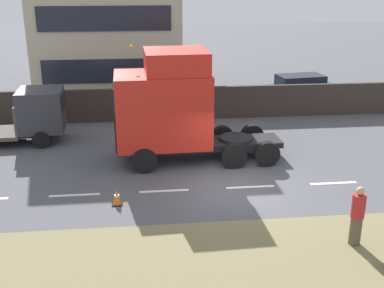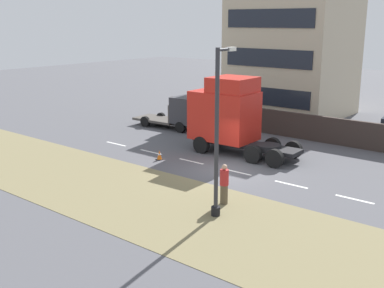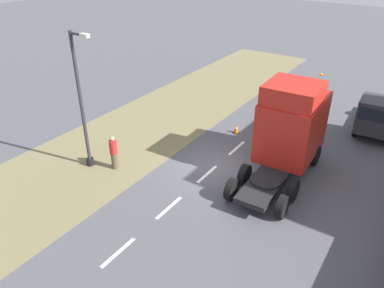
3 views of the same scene
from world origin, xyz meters
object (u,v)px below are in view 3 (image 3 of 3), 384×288
(flatbed_truck, at_px, (377,116))
(traffic_cone_lead, at_px, (236,129))
(lorry_cab, at_px, (290,127))
(lamp_post, at_px, (83,111))
(pedestrian, at_px, (114,153))

(flatbed_truck, bearing_deg, traffic_cone_lead, 27.88)
(lorry_cab, relative_size, lamp_post, 1.02)
(pedestrian, xyz_separation_m, traffic_cone_lead, (3.32, 6.98, -0.62))
(pedestrian, bearing_deg, lorry_cab, 34.09)
(lorry_cab, xyz_separation_m, lamp_post, (-8.47, -5.41, 0.79))
(flatbed_truck, distance_m, pedestrian, 15.18)
(lamp_post, xyz_separation_m, traffic_cone_lead, (4.55, 7.49, -2.83))
(lamp_post, relative_size, pedestrian, 3.76)
(flatbed_truck, height_order, traffic_cone_lead, flatbed_truck)
(lorry_cab, distance_m, pedestrian, 8.86)
(lorry_cab, xyz_separation_m, flatbed_truck, (3.06, 6.23, -1.01))
(lamp_post, relative_size, traffic_cone_lead, 11.87)
(flatbed_truck, distance_m, lamp_post, 16.49)
(lamp_post, distance_m, pedestrian, 2.58)
(lorry_cab, relative_size, flatbed_truck, 1.21)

